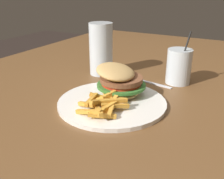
# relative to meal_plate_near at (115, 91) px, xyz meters

# --- Properties ---
(dining_table) EXTENTS (1.67, 1.10, 0.78)m
(dining_table) POSITION_rel_meal_plate_near_xyz_m (0.09, 0.05, -0.15)
(dining_table) COLOR brown
(dining_table) RESTS_ON ground_plane
(meal_plate_near) EXTENTS (0.27, 0.27, 0.09)m
(meal_plate_near) POSITION_rel_meal_plate_near_xyz_m (0.00, 0.00, 0.00)
(meal_plate_near) COLOR white
(meal_plate_near) RESTS_ON dining_table
(beer_glass) EXTENTS (0.08, 0.08, 0.17)m
(beer_glass) POSITION_rel_meal_plate_near_xyz_m (0.17, 0.15, 0.05)
(beer_glass) COLOR silver
(beer_glass) RESTS_ON dining_table
(juice_glass) EXTENTS (0.07, 0.07, 0.16)m
(juice_glass) POSITION_rel_meal_plate_near_xyz_m (0.21, -0.10, 0.02)
(juice_glass) COLOR silver
(juice_glass) RESTS_ON dining_table
(spoon) EXTENTS (0.06, 0.19, 0.02)m
(spoon) POSITION_rel_meal_plate_near_xyz_m (0.18, 0.04, -0.02)
(spoon) COLOR silver
(spoon) RESTS_ON dining_table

